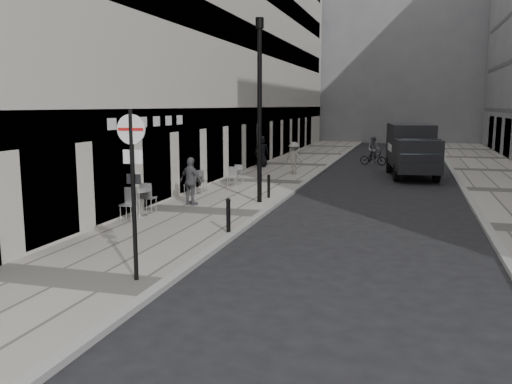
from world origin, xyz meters
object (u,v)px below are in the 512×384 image
panel_van (412,147)px  cyclist (373,154)px  lamppost (260,102)px  sign_post (133,172)px

panel_van → cyclist: bearing=106.5°
panel_van → cyclist: panel_van is taller
lamppost → panel_van: size_ratio=1.11×
sign_post → panel_van: size_ratio=0.59×
panel_van → cyclist: 5.55m
sign_post → lamppost: 9.54m
panel_van → sign_post: bearing=-113.1°
sign_post → cyclist: (3.12, 24.50, -1.65)m
cyclist → sign_post: bearing=-83.5°
sign_post → lamppost: lamppost is taller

